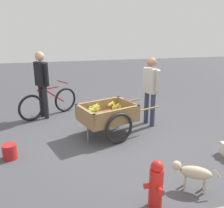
# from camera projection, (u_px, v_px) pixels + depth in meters

# --- Properties ---
(ground_plane) EXTENTS (24.00, 24.00, 0.00)m
(ground_plane) POSITION_uv_depth(u_px,v_px,m) (115.00, 140.00, 5.11)
(ground_plane) COLOR #47474C
(fruit_cart) EXTENTS (1.81, 1.26, 0.70)m
(fruit_cart) POSITION_uv_depth(u_px,v_px,m) (107.00, 116.00, 5.21)
(fruit_cart) COLOR #937047
(fruit_cart) RESTS_ON ground
(vendor_person) EXTENTS (0.30, 0.57, 1.58)m
(vendor_person) POSITION_uv_depth(u_px,v_px,m) (151.00, 86.00, 5.64)
(vendor_person) COLOR #333851
(vendor_person) RESTS_ON ground
(bicycle) EXTENTS (1.45, 0.91, 0.85)m
(bicycle) POSITION_uv_depth(u_px,v_px,m) (49.00, 103.00, 6.38)
(bicycle) COLOR black
(bicycle) RESTS_ON ground
(cyclist_person) EXTENTS (0.35, 0.53, 1.66)m
(cyclist_person) POSITION_uv_depth(u_px,v_px,m) (42.00, 79.00, 6.09)
(cyclist_person) COLOR black
(cyclist_person) RESTS_ON ground
(dog) EXTENTS (0.59, 0.41, 0.40)m
(dog) POSITION_uv_depth(u_px,v_px,m) (193.00, 172.00, 3.52)
(dog) COLOR beige
(dog) RESTS_ON ground
(fire_hydrant) EXTENTS (0.25, 0.25, 0.67)m
(fire_hydrant) POSITION_uv_depth(u_px,v_px,m) (156.00, 184.00, 3.14)
(fire_hydrant) COLOR red
(fire_hydrant) RESTS_ON ground
(plastic_bucket) EXTENTS (0.25, 0.25, 0.27)m
(plastic_bucket) POSITION_uv_depth(u_px,v_px,m) (10.00, 152.00, 4.37)
(plastic_bucket) COLOR #B21E1E
(plastic_bucket) RESTS_ON ground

